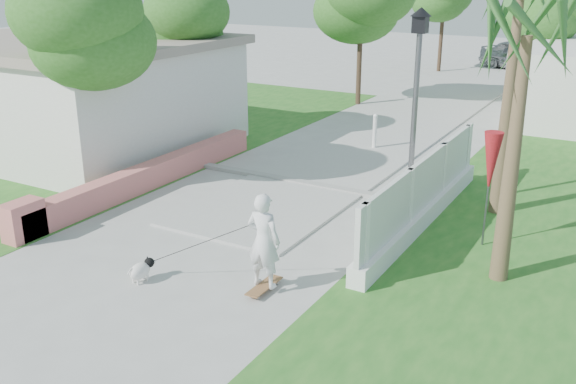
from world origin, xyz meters
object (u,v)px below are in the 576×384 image
Objects in this scene: skateboarder at (217,243)px; bollard at (375,131)px; dog at (141,270)px; patio_umbrella at (491,164)px; street_lamp at (415,106)px; parked_car at (523,56)px.

bollard is at bearing -85.31° from skateboarder.
patio_umbrella is at bearing 53.85° from dog.
patio_umbrella is 5.40m from skateboarder.
street_lamp is at bearing -59.04° from bollard.
street_lamp is 5.56m from bollard.
street_lamp reaches higher than skateboarder.
patio_umbrella reaches higher than dog.
dog is (-1.22, -0.57, -0.56)m from skateboarder.
patio_umbrella reaches higher than parked_car.
bollard is 0.47× the size of patio_umbrella.
parked_car is (0.97, 28.33, 0.57)m from dog.
street_lamp is 1.88× the size of skateboarder.
street_lamp is 22.95m from parked_car.
skateboarder is at bearing -108.57° from street_lamp.
dog is 28.35m from parked_car.
dog is at bearing -117.60° from street_lamp.
patio_umbrella reaches higher than skateboarder.
skateboarder is 27.76m from parked_car.
dog is (-2.89, -5.52, -2.20)m from street_lamp.
skateboarder reaches higher than bollard.
patio_umbrella is at bearing -27.76° from street_lamp.
street_lamp is 7.49× the size of dog.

